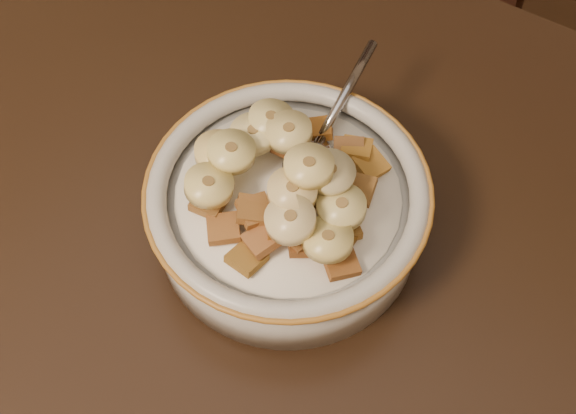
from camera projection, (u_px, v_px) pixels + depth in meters
The scene contains 38 objects.
cereal_bowl at pixel (288, 214), 0.49m from camera, with size 0.18×0.18×0.04m, color #BBBAB4.
milk at pixel (288, 196), 0.47m from camera, with size 0.15×0.15×0.00m, color white.
spoon at pixel (308, 161), 0.48m from camera, with size 0.03×0.04×0.01m, color gray.
cereal_square_0 at pixel (209, 202), 0.46m from camera, with size 0.02×0.02×0.01m, color brown.
cereal_square_1 at pixel (273, 125), 0.49m from camera, with size 0.02×0.02×0.01m, color brown.
cereal_square_2 at pixel (299, 233), 0.44m from camera, with size 0.02×0.02×0.01m, color brown.
cereal_square_3 at pixel (341, 263), 0.44m from camera, with size 0.02×0.02×0.01m, color brown.
cereal_square_4 at pixel (284, 227), 0.44m from camera, with size 0.02×0.02×0.01m, color brown.
cereal_square_5 at pixel (358, 189), 0.46m from camera, with size 0.02×0.02×0.01m, color #945E24.
cereal_square_6 at pixel (349, 152), 0.48m from camera, with size 0.02×0.02×0.01m, color brown.
cereal_square_7 at pixel (223, 229), 0.45m from camera, with size 0.02×0.02×0.01m, color #9B5525.
cereal_square_8 at pixel (356, 149), 0.48m from camera, with size 0.02×0.02×0.01m, color #905F25.
cereal_square_9 at pixel (247, 258), 0.44m from camera, with size 0.02×0.02×0.01m, color olive.
cereal_square_10 at pixel (370, 164), 0.48m from camera, with size 0.02×0.02×0.01m, color #976020.
cereal_square_11 at pixel (253, 210), 0.45m from camera, with size 0.02×0.02×0.01m, color brown.
cereal_square_12 at pixel (322, 237), 0.44m from camera, with size 0.02×0.02×0.01m, color brown.
cereal_square_13 at pixel (290, 144), 0.48m from camera, with size 0.02×0.02×0.01m, color brown.
cereal_square_14 at pixel (308, 170), 0.45m from camera, with size 0.02×0.02×0.01m, color brown.
cereal_square_15 at pixel (311, 192), 0.45m from camera, with size 0.02×0.02×0.01m, color brown.
cereal_square_16 at pixel (292, 224), 0.44m from camera, with size 0.02×0.02×0.01m, color brown.
cereal_square_17 at pixel (338, 239), 0.45m from camera, with size 0.02×0.02×0.01m, color brown.
cereal_square_18 at pixel (262, 239), 0.44m from camera, with size 0.02×0.02×0.01m, color brown.
cereal_square_19 at pixel (318, 129), 0.50m from camera, with size 0.02×0.02×0.01m, color brown.
cereal_square_20 at pixel (256, 211), 0.45m from camera, with size 0.02×0.02×0.01m, color #9B5B2F.
cereal_square_21 at pixel (304, 242), 0.44m from camera, with size 0.02×0.02×0.01m, color brown.
cereal_square_22 at pixel (342, 227), 0.45m from camera, with size 0.02×0.02×0.01m, color olive.
banana_slice_0 at pixel (289, 132), 0.47m from camera, with size 0.03×0.03×0.01m, color #CEBD6A.
banana_slice_1 at pixel (330, 173), 0.45m from camera, with size 0.03×0.03×0.01m, color #CDC287.
banana_slice_2 at pixel (309, 166), 0.44m from camera, with size 0.03×0.03×0.01m, color #FDDD84.
banana_slice_3 at pixel (253, 134), 0.47m from camera, with size 0.03×0.03×0.01m, color #E7D781.
banana_slice_4 at pixel (328, 239), 0.43m from camera, with size 0.03×0.03×0.01m, color #DBD170.
banana_slice_5 at pixel (209, 185), 0.45m from camera, with size 0.03×0.03×0.01m, color #DABC73.
banana_slice_6 at pixel (292, 191), 0.44m from camera, with size 0.03×0.03×0.01m, color beige.
banana_slice_7 at pixel (218, 152), 0.47m from camera, with size 0.03×0.03×0.01m, color #E5C779.
banana_slice_8 at pixel (290, 220), 0.43m from camera, with size 0.03×0.03×0.01m, color #F5E6A6.
banana_slice_9 at pixel (341, 207), 0.44m from camera, with size 0.03×0.03×0.01m, color #DDCC77.
banana_slice_10 at pixel (271, 120), 0.48m from camera, with size 0.03×0.03×0.01m, color #F4E99B.
banana_slice_11 at pixel (232, 152), 0.46m from camera, with size 0.03×0.03×0.01m, color #FFEB80.
Camera 1 is at (0.39, -0.05, 1.19)m, focal length 45.00 mm.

